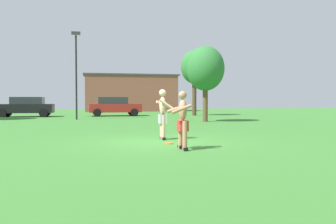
{
  "coord_description": "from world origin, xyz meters",
  "views": [
    {
      "loc": [
        -2.08,
        -10.97,
        1.37
      ],
      "look_at": [
        0.28,
        0.03,
        0.97
      ],
      "focal_mm": 37.36,
      "sensor_mm": 36.0,
      "label": 1
    }
  ],
  "objects_px": {
    "car_black_mid_lot": "(26,106)",
    "tree_right_field": "(205,69)",
    "car_red_near_post": "(114,106)",
    "player_in_gray": "(163,113)",
    "lamp_post": "(76,66)",
    "player_near": "(182,119)",
    "frisbee": "(169,143)",
    "tree_left_field": "(194,68)"
  },
  "relations": [
    {
      "from": "car_black_mid_lot",
      "to": "tree_right_field",
      "type": "bearing_deg",
      "value": -35.93
    },
    {
      "from": "car_red_near_post",
      "to": "car_black_mid_lot",
      "type": "xyz_separation_m",
      "value": [
        -6.98,
        -0.03,
        0.0
      ]
    },
    {
      "from": "car_black_mid_lot",
      "to": "player_in_gray",
      "type": "bearing_deg",
      "value": -66.93
    },
    {
      "from": "lamp_post",
      "to": "tree_right_field",
      "type": "bearing_deg",
      "value": -26.89
    },
    {
      "from": "lamp_post",
      "to": "tree_right_field",
      "type": "height_order",
      "value": "lamp_post"
    },
    {
      "from": "player_near",
      "to": "car_red_near_post",
      "type": "bearing_deg",
      "value": 91.82
    },
    {
      "from": "player_near",
      "to": "lamp_post",
      "type": "height_order",
      "value": "lamp_post"
    },
    {
      "from": "frisbee",
      "to": "lamp_post",
      "type": "distance_m",
      "value": 15.08
    },
    {
      "from": "player_near",
      "to": "frisbee",
      "type": "distance_m",
      "value": 1.55
    },
    {
      "from": "player_in_gray",
      "to": "player_near",
      "type": "bearing_deg",
      "value": -88.75
    },
    {
      "from": "tree_left_field",
      "to": "tree_right_field",
      "type": "relative_size",
      "value": 1.2
    },
    {
      "from": "player_near",
      "to": "lamp_post",
      "type": "xyz_separation_m",
      "value": [
        -3.5,
        15.54,
        2.82
      ]
    },
    {
      "from": "frisbee",
      "to": "car_red_near_post",
      "type": "relative_size",
      "value": 0.07
    },
    {
      "from": "tree_right_field",
      "to": "tree_left_field",
      "type": "bearing_deg",
      "value": 78.2
    },
    {
      "from": "lamp_post",
      "to": "tree_left_field",
      "type": "bearing_deg",
      "value": 23.6
    },
    {
      "from": "lamp_post",
      "to": "frisbee",
      "type": "bearing_deg",
      "value": -76.55
    },
    {
      "from": "player_near",
      "to": "tree_right_field",
      "type": "xyz_separation_m",
      "value": [
        4.44,
        11.51,
        2.43
      ]
    },
    {
      "from": "player_near",
      "to": "player_in_gray",
      "type": "height_order",
      "value": "player_in_gray"
    },
    {
      "from": "player_in_gray",
      "to": "tree_right_field",
      "type": "xyz_separation_m",
      "value": [
        4.5,
        9.03,
        2.37
      ]
    },
    {
      "from": "tree_right_field",
      "to": "player_in_gray",
      "type": "bearing_deg",
      "value": -116.47
    },
    {
      "from": "player_in_gray",
      "to": "car_red_near_post",
      "type": "height_order",
      "value": "player_in_gray"
    },
    {
      "from": "car_red_near_post",
      "to": "lamp_post",
      "type": "bearing_deg",
      "value": -121.02
    },
    {
      "from": "player_in_gray",
      "to": "tree_left_field",
      "type": "xyz_separation_m",
      "value": [
        6.22,
        17.28,
        3.21
      ]
    },
    {
      "from": "tree_left_field",
      "to": "tree_right_field",
      "type": "distance_m",
      "value": 8.47
    },
    {
      "from": "player_in_gray",
      "to": "car_black_mid_lot",
      "type": "xyz_separation_m",
      "value": [
        -7.57,
        17.77,
        -0.08
      ]
    },
    {
      "from": "tree_left_field",
      "to": "frisbee",
      "type": "bearing_deg",
      "value": -108.75
    },
    {
      "from": "player_in_gray",
      "to": "car_red_near_post",
      "type": "relative_size",
      "value": 0.4
    },
    {
      "from": "player_in_gray",
      "to": "car_black_mid_lot",
      "type": "relative_size",
      "value": 0.4
    },
    {
      "from": "car_black_mid_lot",
      "to": "tree_right_field",
      "type": "distance_m",
      "value": 15.1
    },
    {
      "from": "lamp_post",
      "to": "tree_left_field",
      "type": "xyz_separation_m",
      "value": [
        9.67,
        4.22,
        0.46
      ]
    },
    {
      "from": "frisbee",
      "to": "tree_right_field",
      "type": "relative_size",
      "value": 0.06
    },
    {
      "from": "player_in_gray",
      "to": "frisbee",
      "type": "bearing_deg",
      "value": -92.24
    },
    {
      "from": "player_near",
      "to": "frisbee",
      "type": "xyz_separation_m",
      "value": [
        -0.1,
        1.31,
        -0.83
      ]
    },
    {
      "from": "car_black_mid_lot",
      "to": "lamp_post",
      "type": "relative_size",
      "value": 0.72
    },
    {
      "from": "frisbee",
      "to": "car_black_mid_lot",
      "type": "relative_size",
      "value": 0.07
    },
    {
      "from": "car_red_near_post",
      "to": "tree_right_field",
      "type": "bearing_deg",
      "value": -59.91
    },
    {
      "from": "player_near",
      "to": "tree_left_field",
      "type": "height_order",
      "value": "tree_left_field"
    },
    {
      "from": "player_in_gray",
      "to": "car_black_mid_lot",
      "type": "height_order",
      "value": "player_in_gray"
    },
    {
      "from": "frisbee",
      "to": "tree_left_field",
      "type": "xyz_separation_m",
      "value": [
        6.27,
        18.45,
        4.1
      ]
    },
    {
      "from": "player_near",
      "to": "lamp_post",
      "type": "bearing_deg",
      "value": 102.71
    },
    {
      "from": "lamp_post",
      "to": "tree_right_field",
      "type": "xyz_separation_m",
      "value": [
        7.94,
        -4.03,
        -0.39
      ]
    },
    {
      "from": "car_red_near_post",
      "to": "lamp_post",
      "type": "xyz_separation_m",
      "value": [
        -2.86,
        -4.75,
        2.84
      ]
    }
  ]
}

